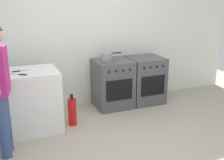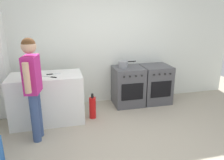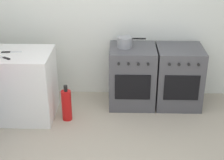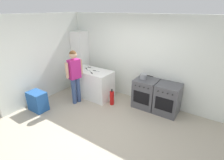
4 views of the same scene
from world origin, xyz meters
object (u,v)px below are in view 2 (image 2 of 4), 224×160
(knife_bread, at_px, (48,77))
(knife_utility, at_px, (53,74))
(oven_left, at_px, (128,86))
(oven_right, at_px, (155,84))
(pot, at_px, (123,64))
(person, at_px, (33,81))
(knife_paring, at_px, (32,73))
(fire_extinguisher, at_px, (93,107))
(knife_chef, at_px, (33,76))

(knife_bread, bearing_deg, knife_utility, 65.21)
(knife_utility, bearing_deg, oven_left, 12.64)
(oven_right, xyz_separation_m, pot, (-0.76, 0.02, 0.50))
(person, bearing_deg, oven_right, 21.55)
(knife_bread, bearing_deg, knife_paring, 134.22)
(pot, relative_size, fire_extinguisher, 0.77)
(pot, bearing_deg, oven_left, -11.71)
(knife_utility, bearing_deg, person, -114.20)
(oven_right, bearing_deg, knife_bread, -167.40)
(oven_left, xyz_separation_m, knife_paring, (-1.94, -0.20, 0.48))
(knife_bread, bearing_deg, person, -114.00)
(knife_bread, xyz_separation_m, knife_paring, (-0.30, 0.31, 0.00))
(knife_paring, relative_size, knife_utility, 0.84)
(knife_utility, bearing_deg, fire_extinguisher, -10.39)
(knife_paring, xyz_separation_m, person, (0.09, -0.79, 0.08))
(oven_right, height_order, knife_utility, knife_utility)
(knife_chef, distance_m, person, 0.60)
(oven_right, xyz_separation_m, knife_utility, (-2.21, -0.35, 0.48))
(person, distance_m, fire_extinguisher, 1.34)
(oven_left, relative_size, knife_utility, 3.37)
(pot, distance_m, knife_utility, 1.50)
(oven_right, relative_size, knife_utility, 3.37)
(knife_utility, distance_m, fire_extinguisher, 0.99)
(oven_left, height_order, pot, pot)
(person, bearing_deg, knife_bread, 66.00)
(oven_left, xyz_separation_m, person, (-1.85, -0.99, 0.55))
(oven_left, bearing_deg, knife_bread, -162.66)
(oven_left, bearing_deg, knife_utility, -167.36)
(fire_extinguisher, bearing_deg, knife_paring, 165.40)
(person, bearing_deg, oven_left, 28.09)
(oven_left, height_order, knife_utility, knife_utility)
(knife_bread, bearing_deg, pot, 19.28)
(oven_right, bearing_deg, pot, 178.27)
(person, bearing_deg, fire_extinguisher, 27.46)
(knife_paring, distance_m, fire_extinguisher, 1.30)
(pot, xyz_separation_m, knife_utility, (-1.45, -0.37, -0.02))
(fire_extinguisher, bearing_deg, knife_bread, -177.51)
(pot, bearing_deg, knife_bread, -160.72)
(oven_left, xyz_separation_m, knife_chef, (-1.90, -0.39, 0.48))
(pot, bearing_deg, person, -149.86)
(knife_bread, height_order, fire_extinguisher, knife_bread)
(oven_left, relative_size, knife_bread, 2.73)
(knife_utility, relative_size, fire_extinguisher, 0.50)
(oven_left, height_order, knife_chef, knife_chef)
(oven_left, relative_size, oven_right, 1.00)
(oven_left, distance_m, pot, 0.51)
(knife_chef, bearing_deg, oven_left, 11.72)
(oven_left, distance_m, knife_utility, 1.67)
(oven_right, xyz_separation_m, knife_chef, (-2.55, -0.39, 0.48))
(knife_bread, xyz_separation_m, knife_chef, (-0.26, 0.12, 0.00))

